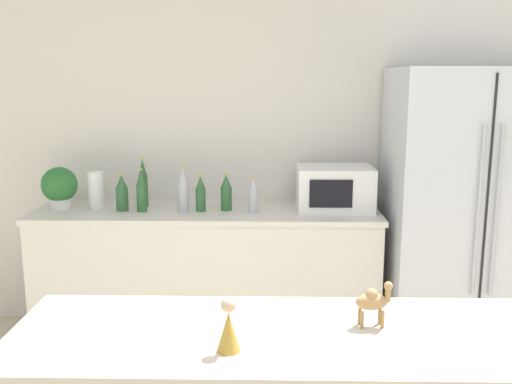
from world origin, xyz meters
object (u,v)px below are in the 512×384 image
back_bottle_3 (143,183)px  back_bottle_4 (253,195)px  back_bottle_5 (122,193)px  wise_man_figurine_blue (229,328)px  paper_towel_roll (96,190)px  potted_plant (59,187)px  refrigerator (463,212)px  back_bottle_1 (141,191)px  back_bottle_2 (183,190)px  microwave (335,188)px  back_bottle_6 (226,193)px  back_bottle_0 (201,194)px  camel_figurine (373,301)px

back_bottle_3 → back_bottle_4: size_ratio=1.39×
back_bottle_5 → wise_man_figurine_blue: size_ratio=1.53×
paper_towel_roll → potted_plant: bearing=-174.4°
refrigerator → back_bottle_1: size_ratio=6.48×
potted_plant → back_bottle_1: back_bottle_1 is taller
back_bottle_2 → refrigerator: bearing=-0.7°
back_bottle_1 → back_bottle_3: bearing=97.7°
microwave → back_bottle_1: 1.24m
paper_towel_roll → back_bottle_6: 0.85m
refrigerator → back_bottle_3: bearing=175.4°
back_bottle_2 → back_bottle_3: (-0.29, 0.15, 0.01)m
back_bottle_0 → back_bottle_4: bearing=-5.3°
back_bottle_3 → back_bottle_1: bearing=-82.3°
back_bottle_2 → back_bottle_4: 0.45m
back_bottle_2 → wise_man_figurine_blue: back_bottle_2 is taller
paper_towel_roll → back_bottle_0: 0.70m
paper_towel_roll → back_bottle_6: bearing=-2.8°
potted_plant → back_bottle_3: back_bottle_3 is taller
refrigerator → microwave: bearing=172.9°
back_bottle_3 → camel_figurine: 2.35m
potted_plant → microwave: microwave is taller
back_bottle_2 → back_bottle_6: size_ratio=1.22×
refrigerator → camel_figurine: size_ratio=12.69×
back_bottle_5 → refrigerator: bearing=-1.1°
refrigerator → paper_towel_roll: (-2.35, 0.11, 0.11)m
potted_plant → microwave: bearing=0.5°
refrigerator → back_bottle_1: bearing=179.5°
wise_man_figurine_blue → back_bottle_1: bearing=108.5°
back_bottle_2 → back_bottle_4: back_bottle_2 is taller
potted_plant → wise_man_figurine_blue: 2.48m
back_bottle_2 → back_bottle_4: (0.45, -0.02, -0.03)m
microwave → back_bottle_5: 1.37m
potted_plant → back_bottle_5: potted_plant is taller
back_bottle_2 → back_bottle_5: 0.40m
camel_figurine → paper_towel_roll: bearing=125.7°
back_bottle_3 → wise_man_figurine_blue: back_bottle_3 is taller
back_bottle_1 → back_bottle_2: (0.27, 0.00, 0.01)m
back_bottle_2 → back_bottle_5: back_bottle_2 is taller
paper_towel_roll → camel_figurine: bearing=-54.3°
paper_towel_roll → back_bottle_4: size_ratio=1.03×
paper_towel_roll → microwave: size_ratio=0.50×
back_bottle_1 → back_bottle_4: (0.71, -0.01, -0.02)m
microwave → back_bottle_5: (-1.37, -0.06, -0.03)m
back_bottle_1 → back_bottle_6: (0.54, 0.05, -0.02)m
paper_towel_roll → wise_man_figurine_blue: (1.01, -2.17, 0.04)m
back_bottle_3 → back_bottle_5: size_ratio=1.36×
refrigerator → potted_plant: size_ratio=6.52×
wise_man_figurine_blue → potted_plant: bearing=120.1°
back_bottle_0 → back_bottle_3: (-0.40, 0.13, 0.04)m
back_bottle_4 → potted_plant: bearing=176.3°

